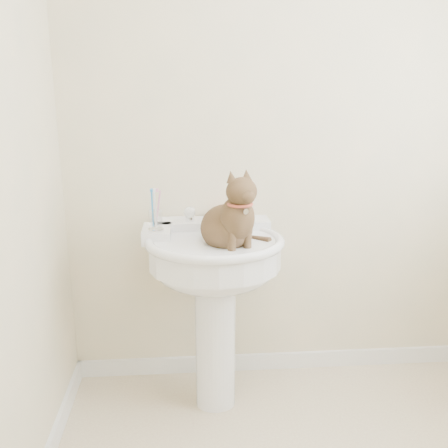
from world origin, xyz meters
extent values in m
cube|color=white|center=(0.00, 1.09, 0.04)|extent=(2.20, 0.02, 0.09)
cylinder|color=white|center=(-0.39, 0.80, 0.33)|extent=(0.19, 0.19, 0.67)
cylinder|color=white|center=(-0.39, 0.80, 0.77)|extent=(0.59, 0.59, 0.13)
ellipsoid|color=white|center=(-0.39, 0.80, 0.71)|extent=(0.54, 0.47, 0.21)
torus|color=white|center=(-0.39, 0.80, 0.83)|extent=(0.62, 0.62, 0.04)
cube|color=white|center=(-0.39, 1.01, 0.84)|extent=(0.55, 0.15, 0.06)
cube|color=white|center=(-0.65, 0.89, 0.84)|extent=(0.13, 0.20, 0.06)
cylinder|color=silver|center=(-0.39, 0.97, 0.90)|extent=(0.05, 0.05, 0.05)
cylinder|color=silver|center=(-0.39, 0.92, 0.93)|extent=(0.04, 0.04, 0.14)
sphere|color=white|center=(-0.50, 0.99, 0.92)|extent=(0.06, 0.06, 0.06)
sphere|color=white|center=(-0.28, 0.99, 0.92)|extent=(0.06, 0.06, 0.06)
cube|color=#FB5C31|center=(-0.35, 1.06, 0.89)|extent=(0.10, 0.08, 0.03)
cylinder|color=silver|center=(-0.65, 0.84, 0.88)|extent=(0.07, 0.07, 0.01)
cylinder|color=white|center=(-0.65, 0.84, 0.92)|extent=(0.06, 0.06, 0.09)
cylinder|color=#2E86D6|center=(-0.66, 0.84, 0.97)|extent=(0.01, 0.01, 0.17)
cylinder|color=white|center=(-0.65, 0.84, 0.97)|extent=(0.01, 0.01, 0.17)
cylinder|color=pink|center=(-0.63, 0.84, 0.97)|extent=(0.01, 0.01, 0.17)
ellipsoid|color=brown|center=(-0.33, 0.78, 0.90)|extent=(0.23, 0.26, 0.21)
ellipsoid|color=brown|center=(-0.33, 0.68, 0.96)|extent=(0.15, 0.14, 0.19)
ellipsoid|color=brown|center=(-0.33, 0.65, 1.08)|extent=(0.13, 0.12, 0.12)
cone|color=brown|center=(-0.36, 0.67, 1.14)|extent=(0.05, 0.05, 0.05)
cone|color=brown|center=(-0.29, 0.67, 1.14)|extent=(0.05, 0.05, 0.05)
cylinder|color=brown|center=(-0.21, 0.80, 0.83)|extent=(0.03, 0.03, 0.24)
torus|color=#953926|center=(-0.33, 0.66, 1.03)|extent=(0.11, 0.11, 0.01)
camera|label=1|loc=(-0.51, -1.31, 1.49)|focal=40.00mm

